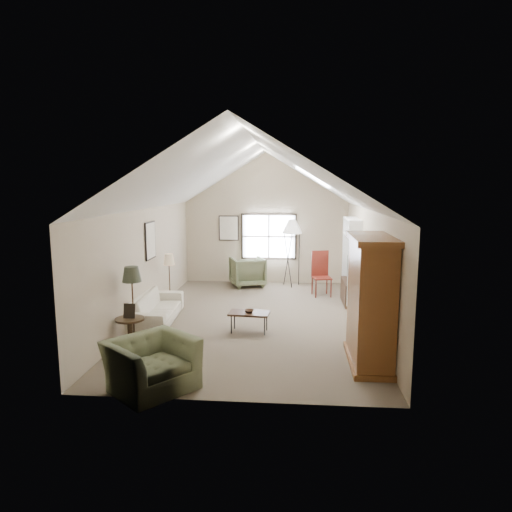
# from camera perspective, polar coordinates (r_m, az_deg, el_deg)

# --- Properties ---
(room_shell) EXTENTS (5.01, 8.01, 4.00)m
(room_shell) POSITION_cam_1_polar(r_m,az_deg,el_deg) (10.06, -0.19, 9.86)
(room_shell) COLOR brown
(room_shell) RESTS_ON ground
(window) EXTENTS (1.72, 0.08, 1.42)m
(window) POSITION_cam_1_polar(r_m,az_deg,el_deg) (14.10, 1.62, 2.45)
(window) COLOR black
(window) RESTS_ON room_shell
(skylight) EXTENTS (0.80, 1.20, 0.52)m
(skylight) POSITION_cam_1_polar(r_m,az_deg,el_deg) (10.93, 7.13, 9.79)
(skylight) COLOR white
(skylight) RESTS_ON room_shell
(wall_art) EXTENTS (1.97, 3.71, 0.88)m
(wall_art) POSITION_cam_1_polar(r_m,az_deg,el_deg) (12.35, -8.13, 2.73)
(wall_art) COLOR black
(wall_art) RESTS_ON room_shell
(armoire) EXTENTS (0.60, 1.50, 2.20)m
(armoire) POSITION_cam_1_polar(r_m,az_deg,el_deg) (7.98, 14.13, -5.48)
(armoire) COLOR brown
(armoire) RESTS_ON ground
(tv_alcove) EXTENTS (0.32, 1.30, 2.10)m
(tv_alcove) POSITION_cam_1_polar(r_m,az_deg,el_deg) (11.87, 11.82, -0.44)
(tv_alcove) COLOR white
(tv_alcove) RESTS_ON ground
(media_console) EXTENTS (0.34, 1.18, 0.60)m
(media_console) POSITION_cam_1_polar(r_m,az_deg,el_deg) (12.03, 11.60, -4.43)
(media_console) COLOR #382316
(media_console) RESTS_ON ground
(tv_panel) EXTENTS (0.05, 0.90, 0.55)m
(tv_panel) POSITION_cam_1_polar(r_m,az_deg,el_deg) (11.91, 11.69, -1.53)
(tv_panel) COLOR black
(tv_panel) RESTS_ON media_console
(sofa) EXTENTS (0.98, 2.24, 0.64)m
(sofa) POSITION_cam_1_polar(r_m,az_deg,el_deg) (10.52, -12.44, -6.29)
(sofa) COLOR beige
(sofa) RESTS_ON ground
(armchair_near) EXTENTS (1.56, 1.58, 0.77)m
(armchair_near) POSITION_cam_1_polar(r_m,az_deg,el_deg) (7.18, -12.92, -13.08)
(armchair_near) COLOR #65704E
(armchair_near) RESTS_ON ground
(armchair_far) EXTENTS (1.22, 1.23, 0.88)m
(armchair_far) POSITION_cam_1_polar(r_m,az_deg,el_deg) (13.75, -1.08, -1.98)
(armchair_far) COLOR #5D6547
(armchair_far) RESTS_ON ground
(coffee_table) EXTENTS (0.87, 0.53, 0.42)m
(coffee_table) POSITION_cam_1_polar(r_m,az_deg,el_deg) (9.58, -0.86, -8.27)
(coffee_table) COLOR #361E16
(coffee_table) RESTS_ON ground
(bowl) EXTENTS (0.21, 0.21, 0.05)m
(bowl) POSITION_cam_1_polar(r_m,az_deg,el_deg) (9.51, -0.86, -6.91)
(bowl) COLOR #351D15
(bowl) RESTS_ON coffee_table
(side_table) EXTENTS (0.58, 0.58, 0.55)m
(side_table) POSITION_cam_1_polar(r_m,az_deg,el_deg) (9.09, -15.44, -9.16)
(side_table) COLOR #362516
(side_table) RESTS_ON ground
(side_chair) EXTENTS (0.57, 0.57, 1.24)m
(side_chair) POSITION_cam_1_polar(r_m,az_deg,el_deg) (12.63, 8.22, -2.23)
(side_chair) COLOR maroon
(side_chair) RESTS_ON ground
(tripod_lamp) EXTENTS (0.66, 0.66, 2.05)m
(tripod_lamp) POSITION_cam_1_polar(r_m,az_deg,el_deg) (13.69, 4.49, 0.44)
(tripod_lamp) COLOR white
(tripod_lamp) RESTS_ON ground
(dark_lamp) EXTENTS (0.39, 0.39, 1.53)m
(dark_lamp) POSITION_cam_1_polar(r_m,az_deg,el_deg) (9.13, -15.13, -5.85)
(dark_lamp) COLOR #272A1E
(dark_lamp) RESTS_ON ground
(tan_lamp) EXTENTS (0.29, 0.29, 1.38)m
(tan_lamp) POSITION_cam_1_polar(r_m,az_deg,el_deg) (11.56, -10.76, -2.98)
(tan_lamp) COLOR tan
(tan_lamp) RESTS_ON ground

